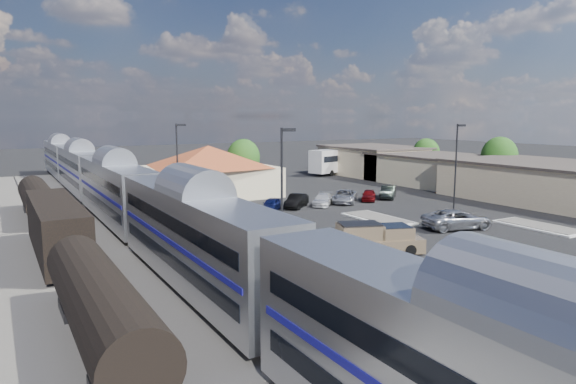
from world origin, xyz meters
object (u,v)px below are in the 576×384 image
suv (458,219)px  coach_bus (340,159)px  station_depot (208,170)px  pickup_truck (378,239)px

suv → coach_bus: 44.06m
suv → station_depot: bearing=37.8°
pickup_truck → suv: pickup_truck is taller
suv → coach_bus: bearing=-7.0°
station_depot → pickup_truck: station_depot is taller
pickup_truck → coach_bus: bearing=-12.7°
station_depot → suv: station_depot is taller
station_depot → coach_bus: bearing=22.8°
station_depot → coach_bus: station_depot is taller
station_depot → pickup_truck: (0.55, -31.60, -2.10)m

